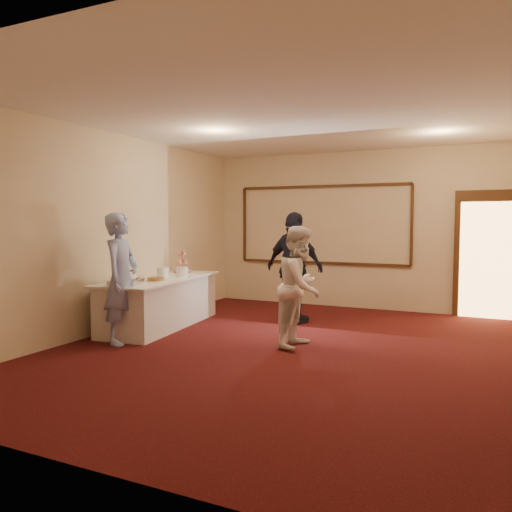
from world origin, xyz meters
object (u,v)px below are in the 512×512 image
(tart, at_px, (155,279))
(pavlova_tray, at_px, (126,279))
(plate_stack_b, at_px, (182,272))
(man, at_px, (121,278))
(guest, at_px, (294,268))
(woman, at_px, (300,286))
(buffet_table, at_px, (161,302))
(cupcake_stand, at_px, (182,264))
(plate_stack_a, at_px, (163,272))

(tart, bearing_deg, pavlova_tray, -106.55)
(plate_stack_b, distance_m, man, 1.42)
(tart, distance_m, guest, 2.25)
(plate_stack_b, distance_m, woman, 2.29)
(woman, bearing_deg, pavlova_tray, 106.44)
(pavlova_tray, height_order, woman, woman)
(buffet_table, relative_size, cupcake_stand, 6.10)
(plate_stack_a, bearing_deg, man, -81.10)
(plate_stack_a, distance_m, guest, 2.13)
(buffet_table, distance_m, woman, 2.50)
(plate_stack_a, bearing_deg, plate_stack_b, 41.41)
(buffet_table, xyz_separation_m, plate_stack_b, (0.22, 0.29, 0.46))
(plate_stack_b, distance_m, guest, 1.82)
(cupcake_stand, bearing_deg, woman, -23.14)
(man, bearing_deg, woman, -82.29)
(pavlova_tray, height_order, cupcake_stand, cupcake_stand)
(plate_stack_b, bearing_deg, pavlova_tray, -98.69)
(tart, height_order, man, man)
(plate_stack_a, distance_m, tart, 0.51)
(woman, relative_size, guest, 0.88)
(buffet_table, xyz_separation_m, cupcake_stand, (-0.14, 0.85, 0.53))
(pavlova_tray, height_order, guest, guest)
(tart, bearing_deg, plate_stack_a, 113.56)
(plate_stack_a, distance_m, plate_stack_b, 0.31)
(pavlova_tray, bearing_deg, woman, 14.27)
(pavlova_tray, relative_size, guest, 0.32)
(plate_stack_b, bearing_deg, cupcake_stand, 123.55)
(pavlova_tray, height_order, man, man)
(man, bearing_deg, plate_stack_a, -4.29)
(plate_stack_b, distance_m, tart, 0.68)
(plate_stack_a, distance_m, man, 1.23)
(plate_stack_b, bearing_deg, man, -91.85)
(plate_stack_b, bearing_deg, guest, 28.22)
(tart, bearing_deg, cupcake_stand, 105.22)
(pavlova_tray, xyz_separation_m, guest, (1.78, 2.03, 0.06))
(man, bearing_deg, tart, -14.22)
(buffet_table, bearing_deg, woman, -6.09)
(woman, bearing_deg, tart, 95.23)
(plate_stack_a, relative_size, plate_stack_b, 1.04)
(buffet_table, relative_size, woman, 1.60)
(buffet_table, distance_m, plate_stack_b, 0.59)
(plate_stack_b, relative_size, tart, 0.66)
(woman, distance_m, guest, 1.55)
(buffet_table, relative_size, pavlova_tray, 4.41)
(guest, bearing_deg, plate_stack_a, 44.99)
(cupcake_stand, bearing_deg, buffet_table, -80.39)
(tart, relative_size, woman, 0.18)
(woman, bearing_deg, cupcake_stand, 69.04)
(pavlova_tray, distance_m, plate_stack_b, 1.18)
(buffet_table, height_order, guest, guest)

